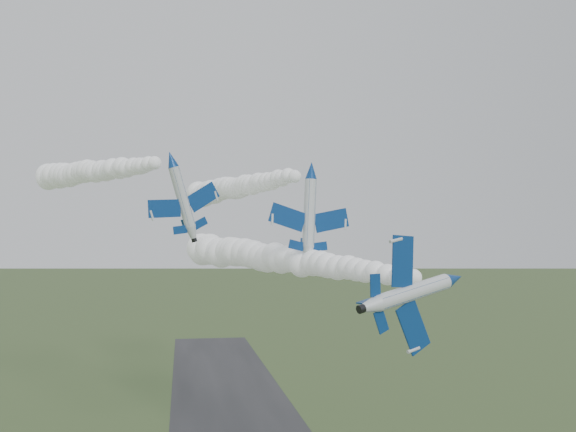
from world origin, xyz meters
The scene contains 6 objects.
jet_lead centered at (15.68, -8.01, 28.29)m, with size 6.55×12.45×10.54m.
smoke_trail_jet_lead centered at (3.15, 22.61, 29.76)m, with size 5.15×59.78×5.15m, color white, non-canonical shape.
jet_pair_left centered at (-11.49, 16.13, 42.56)m, with size 9.59×11.48×3.87m.
smoke_trail_jet_pair_left centered at (-24.96, 43.01, 43.86)m, with size 4.71×54.11×4.71m, color white, non-canonical shape.
jet_pair_right centered at (6.44, 15.02, 41.35)m, with size 11.20×13.15×3.28m.
smoke_trail_jet_pair_right centered at (-0.68, 54.41, 42.63)m, with size 5.60×73.83×5.60m, color white, non-canonical shape.
Camera 1 is at (-10.17, -66.07, 31.19)m, focal length 40.00 mm.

